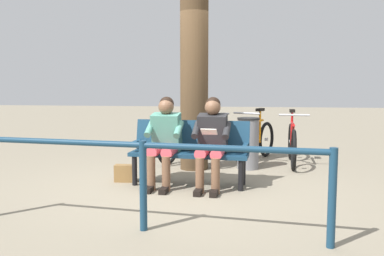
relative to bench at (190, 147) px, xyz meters
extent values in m
plane|color=gray|center=(0.05, 0.23, -0.51)|extent=(40.00, 40.00, 0.00)
cube|color=navy|center=(0.01, 0.08, -0.08)|extent=(1.63, 0.56, 0.05)
cube|color=navy|center=(-0.01, -0.11, 0.15)|extent=(1.61, 0.25, 0.42)
cube|color=navy|center=(-0.75, 0.14, 0.05)|extent=(0.09, 0.40, 0.05)
cube|color=navy|center=(0.76, 0.03, 0.05)|extent=(0.09, 0.40, 0.05)
cylinder|color=black|center=(-0.70, 0.30, -0.31)|extent=(0.07, 0.07, 0.40)
cylinder|color=black|center=(0.74, 0.20, -0.31)|extent=(0.07, 0.07, 0.40)
cylinder|color=black|center=(-0.72, -0.04, -0.31)|extent=(0.07, 0.07, 0.40)
cylinder|color=black|center=(0.71, -0.14, -0.31)|extent=(0.07, 0.07, 0.40)
cube|color=#262628|center=(-0.32, 0.08, 0.20)|extent=(0.40, 0.33, 0.55)
sphere|color=brown|center=(-0.31, 0.10, 0.56)|extent=(0.21, 0.21, 0.21)
sphere|color=black|center=(-0.32, 0.07, 0.59)|extent=(0.20, 0.20, 0.20)
cylinder|color=#D84C59|center=(-0.40, 0.29, -0.02)|extent=(0.18, 0.41, 0.15)
cylinder|color=brown|center=(-0.39, 0.49, -0.28)|extent=(0.11, 0.11, 0.45)
cube|color=black|center=(-0.38, 0.59, -0.47)|extent=(0.11, 0.23, 0.07)
cylinder|color=#262628|center=(-0.51, 0.22, 0.27)|extent=(0.11, 0.31, 0.23)
cylinder|color=#D84C59|center=(-0.20, 0.28, -0.02)|extent=(0.18, 0.41, 0.15)
cylinder|color=brown|center=(-0.19, 0.48, -0.28)|extent=(0.11, 0.11, 0.45)
cube|color=black|center=(-0.18, 0.58, -0.47)|extent=(0.11, 0.23, 0.07)
cylinder|color=#262628|center=(-0.11, 0.19, 0.27)|extent=(0.11, 0.31, 0.23)
cube|color=silver|center=(-0.29, 0.38, 0.26)|extent=(0.21, 0.13, 0.09)
cube|color=#4C8C7A|center=(0.32, 0.04, 0.20)|extent=(0.40, 0.33, 0.55)
sphere|color=brown|center=(0.32, 0.06, 0.56)|extent=(0.21, 0.21, 0.21)
sphere|color=black|center=(0.32, 0.03, 0.59)|extent=(0.20, 0.20, 0.20)
cylinder|color=#D84C59|center=(0.24, 0.24, -0.02)|extent=(0.18, 0.41, 0.15)
cylinder|color=brown|center=(0.25, 0.44, -0.28)|extent=(0.11, 0.11, 0.45)
cube|color=black|center=(0.26, 0.54, -0.47)|extent=(0.11, 0.23, 0.07)
cylinder|color=#4C8C7A|center=(0.13, 0.17, 0.27)|extent=(0.11, 0.31, 0.23)
cylinder|color=#D84C59|center=(0.44, 0.23, -0.02)|extent=(0.18, 0.41, 0.15)
cylinder|color=brown|center=(0.45, 0.43, -0.28)|extent=(0.11, 0.11, 0.45)
cube|color=black|center=(0.46, 0.53, -0.47)|extent=(0.11, 0.23, 0.07)
cylinder|color=#4C8C7A|center=(0.53, 0.14, 0.27)|extent=(0.11, 0.31, 0.23)
cube|color=olive|center=(0.92, 0.01, -0.39)|extent=(0.31, 0.16, 0.24)
cylinder|color=#4C3823|center=(0.08, -1.02, 1.06)|extent=(0.45, 0.45, 3.12)
cylinder|color=slate|center=(-0.79, -1.13, -0.11)|extent=(0.34, 0.34, 0.80)
cylinder|color=black|center=(-0.79, -1.13, 0.31)|extent=(0.36, 0.36, 0.03)
torus|color=black|center=(-1.51, -1.07, -0.18)|extent=(0.10, 0.66, 0.66)
cylinder|color=silver|center=(-1.51, -1.07, -0.18)|extent=(0.05, 0.06, 0.06)
torus|color=black|center=(-1.56, -2.09, -0.18)|extent=(0.10, 0.66, 0.66)
cylinder|color=silver|center=(-1.56, -2.09, -0.18)|extent=(0.05, 0.06, 0.06)
cylinder|color=#B71414|center=(-1.53, -1.58, 0.20)|extent=(0.07, 0.63, 0.04)
cylinder|color=#B71414|center=(-1.53, -1.50, 0.00)|extent=(0.07, 0.60, 0.43)
cylinder|color=#B71414|center=(-1.54, -1.76, 0.12)|extent=(0.04, 0.04, 0.55)
cube|color=black|center=(-1.54, -1.76, 0.40)|extent=(0.10, 0.22, 0.05)
cylinder|color=#B2B2B7|center=(-1.51, -1.17, 0.37)|extent=(0.48, 0.06, 0.03)
torus|color=black|center=(-0.72, -1.39, -0.18)|extent=(0.32, 0.63, 0.66)
cylinder|color=silver|center=(-0.72, -1.39, -0.18)|extent=(0.07, 0.08, 0.06)
torus|color=black|center=(-1.13, -2.32, -0.18)|extent=(0.32, 0.63, 0.66)
cylinder|color=silver|center=(-1.13, -2.32, -0.18)|extent=(0.07, 0.08, 0.06)
cylinder|color=orange|center=(-0.92, -1.85, 0.20)|extent=(0.30, 0.59, 0.04)
cylinder|color=orange|center=(-0.89, -1.78, 0.00)|extent=(0.28, 0.56, 0.43)
cylinder|color=orange|center=(-1.00, -2.02, 0.12)|extent=(0.04, 0.04, 0.55)
cube|color=black|center=(-1.00, -2.02, 0.40)|extent=(0.17, 0.24, 0.05)
cylinder|color=#B2B2B7|center=(-0.76, -1.48, 0.37)|extent=(0.45, 0.23, 0.03)
torus|color=black|center=(-0.24, -1.23, -0.18)|extent=(0.09, 0.66, 0.66)
cylinder|color=silver|center=(-0.24, -1.23, -0.18)|extent=(0.05, 0.06, 0.06)
torus|color=black|center=(-0.19, -2.25, -0.18)|extent=(0.09, 0.66, 0.66)
cylinder|color=silver|center=(-0.19, -2.25, -0.18)|extent=(0.05, 0.06, 0.06)
cylinder|color=#1E519E|center=(-0.21, -1.74, 0.20)|extent=(0.07, 0.63, 0.04)
cylinder|color=#1E519E|center=(-0.22, -1.66, 0.00)|extent=(0.07, 0.60, 0.43)
cylinder|color=#1E519E|center=(-0.20, -1.93, 0.12)|extent=(0.04, 0.04, 0.55)
cube|color=black|center=(-0.20, -1.93, 0.40)|extent=(0.10, 0.22, 0.05)
cylinder|color=#B2B2B7|center=(-0.23, -1.33, 0.37)|extent=(0.48, 0.05, 0.03)
torus|color=black|center=(0.56, -1.27, -0.18)|extent=(0.31, 0.63, 0.66)
cylinder|color=silver|center=(0.56, -1.27, -0.18)|extent=(0.07, 0.07, 0.06)
torus|color=black|center=(0.17, -2.21, -0.18)|extent=(0.31, 0.63, 0.66)
cylinder|color=silver|center=(0.17, -2.21, -0.18)|extent=(0.07, 0.07, 0.06)
cylinder|color=#B71414|center=(0.36, -1.74, 0.20)|extent=(0.28, 0.60, 0.04)
cylinder|color=#B71414|center=(0.39, -1.66, 0.00)|extent=(0.27, 0.57, 0.43)
cylinder|color=#B71414|center=(0.29, -1.91, 0.12)|extent=(0.04, 0.04, 0.55)
cube|color=black|center=(0.29, -1.91, 0.40)|extent=(0.17, 0.24, 0.05)
cylinder|color=#B2B2B7|center=(0.52, -1.36, 0.37)|extent=(0.46, 0.21, 0.03)
cylinder|color=navy|center=(-1.48, 2.07, -0.08)|extent=(0.07, 0.07, 0.85)
cylinder|color=navy|center=(0.18, 1.88, -0.08)|extent=(0.07, 0.07, 0.85)
cylinder|color=navy|center=(0.18, 1.88, 0.30)|extent=(3.33, 0.44, 0.06)
camera|label=1|loc=(-0.77, 5.53, 0.86)|focal=38.49mm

